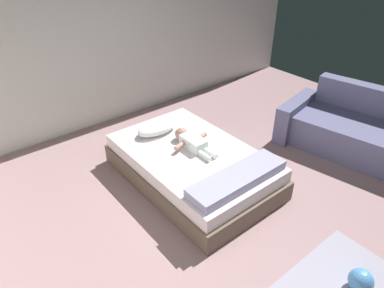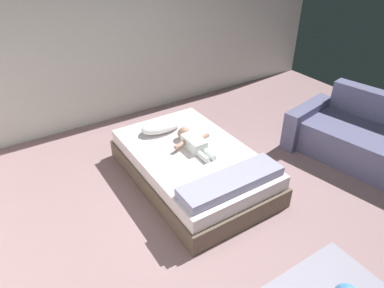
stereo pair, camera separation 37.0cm
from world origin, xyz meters
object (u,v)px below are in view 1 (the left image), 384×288
at_px(pillow, 157,127).
at_px(toy_ball, 361,281).
at_px(baby, 191,141).
at_px(couch, 368,135).
at_px(bed, 192,166).
at_px(toothbrush, 197,136).

height_order(pillow, toy_ball, pillow).
xyz_separation_m(baby, couch, (2.11, -1.11, -0.19)).
relative_size(bed, pillow, 3.64).
relative_size(baby, couch, 0.29).
bearing_deg(bed, baby, 55.75).
xyz_separation_m(toothbrush, toy_ball, (-0.12, -2.28, -0.30)).
relative_size(toothbrush, couch, 0.06).
xyz_separation_m(baby, toothbrush, (0.19, 0.12, -0.06)).
relative_size(pillow, couch, 0.24).
distance_m(pillow, toothbrush, 0.52).
height_order(baby, couch, couch).
bearing_deg(baby, pillow, 104.19).
distance_m(baby, toothbrush, 0.24).
distance_m(bed, pillow, 0.67).
xyz_separation_m(bed, toy_ball, (0.14, -2.07, -0.09)).
xyz_separation_m(couch, toy_ball, (-2.03, -1.05, -0.17)).
xyz_separation_m(pillow, toy_ball, (0.21, -2.68, -0.36)).
distance_m(pillow, baby, 0.53).
bearing_deg(baby, couch, -27.69).
bearing_deg(bed, toothbrush, 39.69).
height_order(couch, toy_ball, couch).
relative_size(pillow, baby, 0.84).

